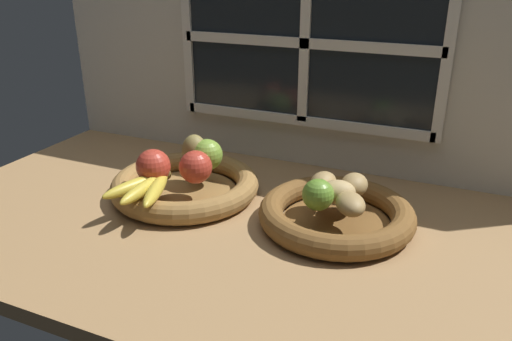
# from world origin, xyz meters

# --- Properties ---
(ground_plane) EXTENTS (1.40, 0.90, 0.03)m
(ground_plane) POSITION_xyz_m (0.00, 0.00, -0.01)
(ground_plane) COLOR #9E774C
(back_wall) EXTENTS (1.40, 0.05, 0.55)m
(back_wall) POSITION_xyz_m (0.00, 0.30, 0.28)
(back_wall) COLOR silver
(back_wall) RESTS_ON ground_plane
(fruit_bowl_left) EXTENTS (0.33, 0.33, 0.05)m
(fruit_bowl_left) POSITION_xyz_m (-0.18, -0.00, 0.02)
(fruit_bowl_left) COLOR olive
(fruit_bowl_left) RESTS_ON ground_plane
(fruit_bowl_right) EXTENTS (0.31, 0.31, 0.05)m
(fruit_bowl_right) POSITION_xyz_m (0.17, -0.00, 0.02)
(fruit_bowl_right) COLOR brown
(fruit_bowl_right) RESTS_ON ground_plane
(apple_red_right) EXTENTS (0.07, 0.07, 0.07)m
(apple_red_right) POSITION_xyz_m (-0.13, -0.03, 0.08)
(apple_red_right) COLOR #B73828
(apple_red_right) RESTS_ON fruit_bowl_left
(apple_red_front) EXTENTS (0.07, 0.07, 0.07)m
(apple_red_front) POSITION_xyz_m (-0.22, -0.06, 0.09)
(apple_red_front) COLOR #B73828
(apple_red_front) RESTS_ON fruit_bowl_left
(apple_green_back) EXTENTS (0.07, 0.07, 0.07)m
(apple_green_back) POSITION_xyz_m (-0.15, 0.05, 0.08)
(apple_green_back) COLOR #7AA338
(apple_green_back) RESTS_ON fruit_bowl_left
(pear_brown) EXTENTS (0.08, 0.08, 0.08)m
(pear_brown) POSITION_xyz_m (-0.18, 0.05, 0.09)
(pear_brown) COLOR olive
(pear_brown) RESTS_ON fruit_bowl_left
(banana_bunch_front) EXTENTS (0.13, 0.17, 0.03)m
(banana_bunch_front) POSITION_xyz_m (-0.20, -0.12, 0.06)
(banana_bunch_front) COLOR gold
(banana_bunch_front) RESTS_ON fruit_bowl_left
(potato_small) EXTENTS (0.08, 0.09, 0.04)m
(potato_small) POSITION_xyz_m (0.20, -0.04, 0.07)
(potato_small) COLOR #A38451
(potato_small) RESTS_ON fruit_bowl_right
(potato_oblong) EXTENTS (0.06, 0.08, 0.05)m
(potato_oblong) POSITION_xyz_m (0.13, 0.03, 0.07)
(potato_oblong) COLOR #A38451
(potato_oblong) RESTS_ON fruit_bowl_right
(potato_large) EXTENTS (0.08, 0.07, 0.05)m
(potato_large) POSITION_xyz_m (0.17, -0.00, 0.07)
(potato_large) COLOR tan
(potato_large) RESTS_ON fruit_bowl_right
(potato_back) EXTENTS (0.06, 0.07, 0.05)m
(potato_back) POSITION_xyz_m (0.19, 0.05, 0.07)
(potato_back) COLOR #A38451
(potato_back) RESTS_ON fruit_bowl_right
(lime_near) EXTENTS (0.06, 0.06, 0.06)m
(lime_near) POSITION_xyz_m (0.14, -0.04, 0.08)
(lime_near) COLOR olive
(lime_near) RESTS_ON fruit_bowl_right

